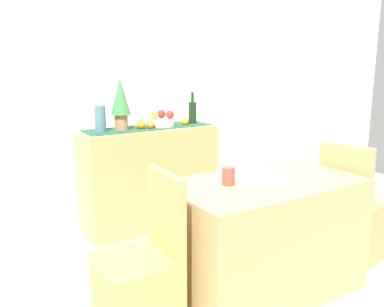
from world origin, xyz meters
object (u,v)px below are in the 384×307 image
(fruit_bowl, at_px, (162,122))
(sideboard_console, at_px, (150,178))
(ceramic_vase, at_px, (100,119))
(coffee_cup, at_px, (228,176))
(potted_plant, at_px, (120,101))
(wine_bottle, at_px, (192,112))
(chair_by_corner, at_px, (351,225))
(open_book, at_px, (259,177))
(dining_table, at_px, (263,237))
(chair_near_window, at_px, (139,290))

(fruit_bowl, bearing_deg, sideboard_console, 180.00)
(ceramic_vase, distance_m, coffee_cup, 1.36)
(potted_plant, bearing_deg, ceramic_vase, 180.00)
(wine_bottle, height_order, coffee_cup, wine_bottle)
(ceramic_vase, bearing_deg, wine_bottle, 0.00)
(wine_bottle, height_order, chair_by_corner, wine_bottle)
(wine_bottle, xyz_separation_m, chair_by_corner, (0.56, -1.36, -0.74))
(fruit_bowl, height_order, open_book, fruit_bowl)
(wine_bottle, distance_m, coffee_cup, 1.43)
(potted_plant, bearing_deg, dining_table, -74.30)
(sideboard_console, distance_m, dining_table, 1.37)
(sideboard_console, height_order, fruit_bowl, fruit_bowl)
(wine_bottle, xyz_separation_m, open_book, (-0.31, -1.29, -0.26))
(ceramic_vase, bearing_deg, dining_table, -67.56)
(fruit_bowl, xyz_separation_m, dining_table, (0.00, -1.36, -0.57))
(chair_near_window, height_order, chair_by_corner, same)
(sideboard_console, relative_size, coffee_cup, 10.95)
(wine_bottle, bearing_deg, dining_table, -102.99)
(chair_by_corner, bearing_deg, dining_table, 179.79)
(fruit_bowl, bearing_deg, coffee_cup, -100.48)
(chair_near_window, bearing_deg, sideboard_console, 61.64)
(fruit_bowl, distance_m, coffee_cup, 1.33)
(coffee_cup, bearing_deg, open_book, 3.26)
(fruit_bowl, xyz_separation_m, potted_plant, (-0.38, 0.00, 0.21))
(ceramic_vase, relative_size, chair_near_window, 0.24)
(wine_bottle, height_order, potted_plant, potted_plant)
(coffee_cup, bearing_deg, potted_plant, 96.14)
(fruit_bowl, height_order, chair_by_corner, fruit_bowl)
(open_book, bearing_deg, potted_plant, 115.14)
(open_book, bearing_deg, dining_table, -87.02)
(fruit_bowl, relative_size, chair_by_corner, 0.26)
(ceramic_vase, height_order, dining_table, ceramic_vase)
(sideboard_console, height_order, wine_bottle, wine_bottle)
(fruit_bowl, height_order, wine_bottle, wine_bottle)
(open_book, bearing_deg, ceramic_vase, 122.13)
(chair_by_corner, bearing_deg, wine_bottle, 112.16)
(fruit_bowl, height_order, dining_table, fruit_bowl)
(potted_plant, xyz_separation_m, chair_near_window, (-0.49, -1.36, -0.88))
(sideboard_console, height_order, chair_by_corner, same)
(sideboard_console, xyz_separation_m, open_book, (0.14, -1.29, 0.30))
(ceramic_vase, relative_size, potted_plant, 0.50)
(open_book, xyz_separation_m, coffee_cup, (-0.25, -0.01, 0.05))
(sideboard_console, xyz_separation_m, fruit_bowl, (0.13, 0.00, 0.49))
(sideboard_console, bearing_deg, chair_near_window, -118.36)
(coffee_cup, bearing_deg, fruit_bowl, 79.52)
(potted_plant, xyz_separation_m, dining_table, (0.38, -1.36, -0.78))
(coffee_cup, relative_size, chair_by_corner, 0.12)
(sideboard_console, relative_size, dining_table, 0.98)
(fruit_bowl, distance_m, dining_table, 1.47)
(potted_plant, distance_m, open_book, 1.41)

